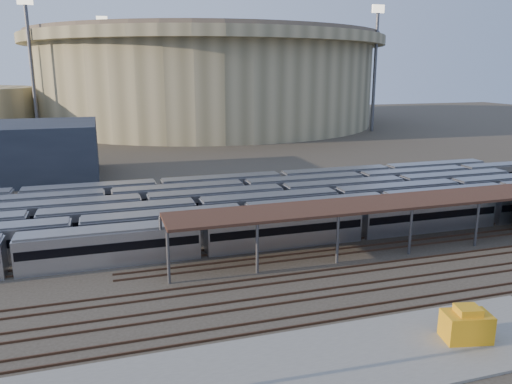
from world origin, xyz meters
The scene contains 10 objects.
ground centered at (0.00, 0.00, 0.00)m, with size 420.00×420.00×0.00m, color #383026.
apron centered at (-5.00, -15.00, 0.10)m, with size 50.00×9.00×0.20m, color gray.
subway_trains centered at (-1.96, 18.50, 1.80)m, with size 126.47×23.90×3.60m.
inspection_shed centered at (22.00, 4.00, 4.98)m, with size 60.30×6.00×5.30m.
empty_tracks centered at (0.00, -5.00, 0.09)m, with size 170.00×9.62×0.18m.
stadium centered at (25.00, 140.00, 16.47)m, with size 124.00×124.00×32.50m.
floodlight_0 centered at (-30.00, 110.00, 20.65)m, with size 4.00×1.00×38.40m.
floodlight_2 centered at (70.00, 100.00, 20.65)m, with size 4.00×1.00×38.40m.
floodlight_3 centered at (-10.00, 160.00, 20.65)m, with size 4.00×1.00×38.40m.
yellow_equipment centered at (11.27, -15.37, 1.23)m, with size 3.31×2.07×2.07m, color orange.
Camera 1 is at (-13.03, -42.13, 19.38)m, focal length 35.00 mm.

